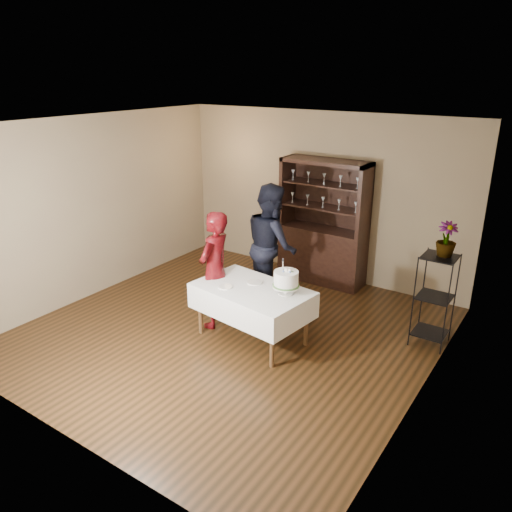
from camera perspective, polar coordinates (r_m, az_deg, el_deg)
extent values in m
plane|color=black|center=(6.76, -2.95, -8.64)|extent=(5.00, 5.00, 0.00)
plane|color=silver|center=(5.93, -3.44, 14.76)|extent=(5.00, 5.00, 0.00)
cube|color=brown|center=(8.26, 7.39, 6.80)|extent=(5.00, 0.02, 2.70)
cube|color=brown|center=(7.92, -17.83, 5.37)|extent=(0.02, 5.00, 2.70)
cube|color=brown|center=(5.19, 19.46, -2.73)|extent=(0.02, 5.00, 2.70)
cube|color=black|center=(8.22, 7.52, 0.15)|extent=(1.40, 0.48, 0.90)
cube|color=black|center=(8.12, 8.56, 7.23)|extent=(1.40, 0.03, 1.10)
cube|color=black|center=(7.82, 8.05, 10.64)|extent=(1.40, 0.48, 0.06)
cube|color=black|center=(7.98, 7.79, 5.54)|extent=(1.28, 0.42, 0.02)
cube|color=black|center=(7.89, 7.92, 8.13)|extent=(1.28, 0.42, 0.02)
cylinder|color=black|center=(6.47, 17.51, -5.08)|extent=(0.02, 0.02, 1.20)
cylinder|color=black|center=(6.39, 20.92, -5.86)|extent=(0.02, 0.02, 1.20)
cylinder|color=black|center=(6.83, 18.52, -3.83)|extent=(0.02, 0.02, 1.20)
cylinder|color=black|center=(6.75, 21.76, -4.55)|extent=(0.02, 0.02, 1.20)
cube|color=black|center=(6.80, 19.22, -8.24)|extent=(0.40, 0.40, 0.02)
cube|color=black|center=(6.59, 19.73, -4.42)|extent=(0.40, 0.40, 0.01)
cube|color=black|center=(6.39, 20.30, -0.10)|extent=(0.40, 0.40, 0.02)
cube|color=white|center=(6.34, -0.46, -5.05)|extent=(1.55, 1.07, 0.33)
cylinder|color=#50351D|center=(6.61, -6.40, -6.10)|extent=(0.06, 0.06, 0.68)
cylinder|color=#50351D|center=(5.86, 1.85, -9.72)|extent=(0.06, 0.06, 0.68)
cylinder|color=#50351D|center=(7.03, -2.35, -4.28)|extent=(0.06, 0.06, 0.68)
cylinder|color=#50351D|center=(6.33, 5.78, -7.37)|extent=(0.06, 0.06, 0.68)
imported|color=#36040C|center=(6.63, -4.74, -1.59)|extent=(0.44, 0.62, 1.60)
imported|color=black|center=(7.24, 1.78, 1.28)|extent=(1.11, 1.10, 1.81)
cylinder|color=silver|center=(6.13, 3.42, -4.28)|extent=(0.19, 0.19, 0.01)
cylinder|color=silver|center=(6.11, 3.43, -3.93)|extent=(0.05, 0.05, 0.09)
cylinder|color=silver|center=(6.09, 3.44, -3.47)|extent=(0.34, 0.34, 0.01)
cylinder|color=#477437|center=(6.08, 3.44, -3.33)|extent=(0.33, 0.33, 0.02)
cylinder|color=white|center=(6.05, 3.46, -2.60)|extent=(0.34, 0.34, 0.19)
sphere|color=#5B7EC4|center=(5.99, 3.71, -1.73)|extent=(0.02, 0.02, 0.02)
cube|color=silver|center=(5.99, 3.09, -1.18)|extent=(0.02, 0.02, 0.13)
cube|color=black|center=(5.96, 3.11, -0.47)|extent=(0.02, 0.02, 0.05)
cylinder|color=silver|center=(6.30, -3.51, -3.54)|extent=(0.18, 0.18, 0.01)
cylinder|color=silver|center=(6.42, -0.15, -3.02)|extent=(0.24, 0.24, 0.01)
imported|color=#477437|center=(6.35, 20.95, 1.79)|extent=(0.32, 0.32, 0.42)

